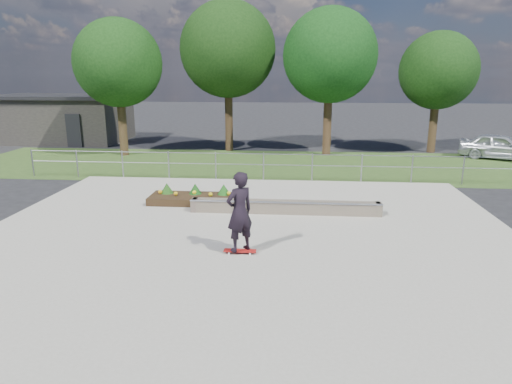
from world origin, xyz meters
TOP-DOWN VIEW (x-y plane):
  - ground at (0.00, 0.00)m, footprint 120.00×120.00m
  - grass_verge at (0.00, 11.00)m, footprint 30.00×8.00m
  - concrete_slab at (0.00, 0.00)m, footprint 15.00×15.00m
  - fence at (0.00, 7.50)m, footprint 20.06×0.06m
  - building at (-14.00, 18.00)m, footprint 8.40×5.40m
  - tree_far_left at (-8.00, 13.00)m, footprint 4.55×4.55m
  - tree_mid_left at (-2.50, 15.00)m, footprint 5.25×5.25m
  - tree_mid_right at (3.00, 14.00)m, footprint 4.90×4.90m
  - tree_far_right at (9.00, 15.50)m, footprint 4.20×4.20m
  - grind_ledge at (1.00, 2.90)m, footprint 6.00×0.44m
  - planter_bed at (-2.14, 3.90)m, footprint 3.00×1.20m
  - skateboarder at (-0.03, -0.53)m, footprint 0.86×0.83m
  - parked_car at (11.91, 13.49)m, footprint 4.23×3.23m

SIDE VIEW (x-z plane):
  - ground at x=0.00m, z-range 0.00..0.00m
  - grass_verge at x=0.00m, z-range 0.00..0.02m
  - concrete_slab at x=0.00m, z-range 0.00..0.06m
  - planter_bed at x=-2.14m, z-range -0.06..0.55m
  - grind_ledge at x=1.00m, z-range 0.05..0.48m
  - parked_car at x=11.91m, z-range 0.00..1.34m
  - fence at x=0.00m, z-range 0.17..1.37m
  - skateboarder at x=-0.03m, z-range 0.10..2.16m
  - building at x=-14.00m, z-range 0.01..3.01m
  - tree_far_right at x=9.00m, z-range 1.18..7.78m
  - tree_far_left at x=-8.00m, z-range 1.28..8.43m
  - tree_mid_right at x=3.00m, z-range 1.38..9.08m
  - tree_mid_left at x=-2.50m, z-range 1.48..9.73m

